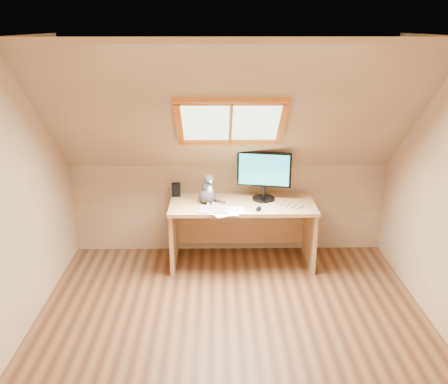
{
  "coord_description": "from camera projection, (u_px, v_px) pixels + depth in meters",
  "views": [
    {
      "loc": [
        -0.13,
        -3.55,
        2.49
      ],
      "look_at": [
        -0.06,
        1.0,
        0.95
      ],
      "focal_mm": 40.0,
      "sensor_mm": 36.0,
      "label": 1
    }
  ],
  "objects": [
    {
      "name": "room_shell",
      "position": [
        235.0,
        177.0,
        3.62
      ],
      "size": [
        3.52,
        3.52,
        2.41
      ],
      "color": "tan",
      "rests_on": "ground"
    },
    {
      "name": "cables",
      "position": [
        282.0,
        206.0,
        5.14
      ],
      "size": [
        0.51,
        0.26,
        0.01
      ],
      "color": "silver",
      "rests_on": "desk"
    },
    {
      "name": "cat",
      "position": [
        208.0,
        191.0,
        5.23
      ],
      "size": [
        0.26,
        0.28,
        0.34
      ],
      "color": "#403B39",
      "rests_on": "desk"
    },
    {
      "name": "desk",
      "position": [
        242.0,
        220.0,
        5.38
      ],
      "size": [
        1.53,
        0.67,
        0.7
      ],
      "color": "tan",
      "rests_on": "ground"
    },
    {
      "name": "mouse",
      "position": [
        259.0,
        209.0,
        5.05
      ],
      "size": [
        0.09,
        0.11,
        0.03
      ],
      "primitive_type": "ellipsoid",
      "rotation": [
        0.0,
        0.0,
        -0.43
      ],
      "color": "black",
      "rests_on": "desk"
    },
    {
      "name": "papers",
      "position": [
        226.0,
        212.0,
        5.0
      ],
      "size": [
        0.35,
        0.3,
        0.01
      ],
      "color": "white",
      "rests_on": "desk"
    },
    {
      "name": "monitor",
      "position": [
        264.0,
        173.0,
        5.25
      ],
      "size": [
        0.57,
        0.24,
        0.53
      ],
      "color": "black",
      "rests_on": "desk"
    },
    {
      "name": "graphics_tablet",
      "position": [
        214.0,
        210.0,
        5.04
      ],
      "size": [
        0.33,
        0.26,
        0.01
      ],
      "primitive_type": "cube",
      "rotation": [
        0.0,
        0.0,
        -0.13
      ],
      "color": "#B2B2B7",
      "rests_on": "desk"
    },
    {
      "name": "desk_speaker",
      "position": [
        176.0,
        190.0,
        5.45
      ],
      "size": [
        0.1,
        0.1,
        0.14
      ],
      "primitive_type": "cube",
      "rotation": [
        0.0,
        0.0,
        0.09
      ],
      "color": "black",
      "rests_on": "desk"
    },
    {
      "name": "ground",
      "position": [
        233.0,
        338.0,
        4.16
      ],
      "size": [
        3.5,
        3.5,
        0.0
      ],
      "primitive_type": "plane",
      "color": "brown",
      "rests_on": "ground"
    }
  ]
}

